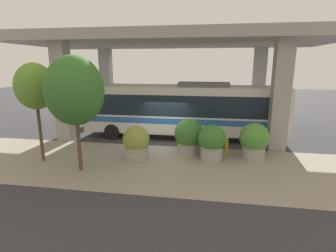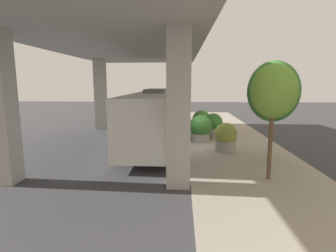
% 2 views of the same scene
% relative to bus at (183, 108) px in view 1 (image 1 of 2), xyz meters
% --- Properties ---
extents(ground_plane, '(80.00, 80.00, 0.00)m').
position_rel_bus_xyz_m(ground_plane, '(-2.23, 0.94, -1.96)').
color(ground_plane, '#38383A').
rests_on(ground_plane, ground).
extents(sidewalk_strip, '(6.00, 40.00, 0.02)m').
position_rel_bus_xyz_m(sidewalk_strip, '(-5.23, 0.94, -1.95)').
color(sidewalk_strip, gray).
rests_on(sidewalk_strip, ground).
extents(overpass, '(9.40, 20.81, 6.65)m').
position_rel_bus_xyz_m(overpass, '(1.77, 0.94, 3.91)').
color(overpass, '#9E998E').
rests_on(overpass, ground).
extents(bus, '(2.81, 12.71, 3.62)m').
position_rel_bus_xyz_m(bus, '(0.00, 0.00, 0.00)').
color(bus, silver).
rests_on(bus, ground).
extents(fire_hydrant, '(0.42, 0.20, 0.93)m').
position_rel_bus_xyz_m(fire_hydrant, '(-2.90, -2.67, -1.49)').
color(fire_hydrant, gold).
rests_on(fire_hydrant, ground).
extents(planter_front, '(1.35, 1.35, 1.73)m').
position_rel_bus_xyz_m(planter_front, '(-4.48, 1.91, -1.12)').
color(planter_front, '#9E998E').
rests_on(planter_front, ground).
extents(planter_middle, '(1.36, 1.36, 1.85)m').
position_rel_bus_xyz_m(planter_middle, '(-4.19, -1.86, -1.00)').
color(planter_middle, '#9E998E').
rests_on(planter_middle, ground).
extents(planter_back, '(1.58, 1.58, 1.89)m').
position_rel_bus_xyz_m(planter_back, '(-3.18, -0.64, -1.01)').
color(planter_back, '#9E998E').
rests_on(planter_back, ground).
extents(planter_extra, '(1.49, 1.49, 1.86)m').
position_rel_bus_xyz_m(planter_extra, '(-3.47, -3.98, -1.02)').
color(planter_extra, '#9E998E').
rests_on(planter_extra, ground).
extents(street_tree_near, '(2.50, 2.50, 5.13)m').
position_rel_bus_xyz_m(street_tree_near, '(-6.36, 4.01, 1.66)').
color(street_tree_near, brown).
rests_on(street_tree_near, ground).
extents(street_tree_far, '(1.82, 1.82, 4.81)m').
position_rel_bus_xyz_m(street_tree_far, '(-5.56, 6.44, 1.73)').
color(street_tree_far, brown).
rests_on(street_tree_far, ground).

